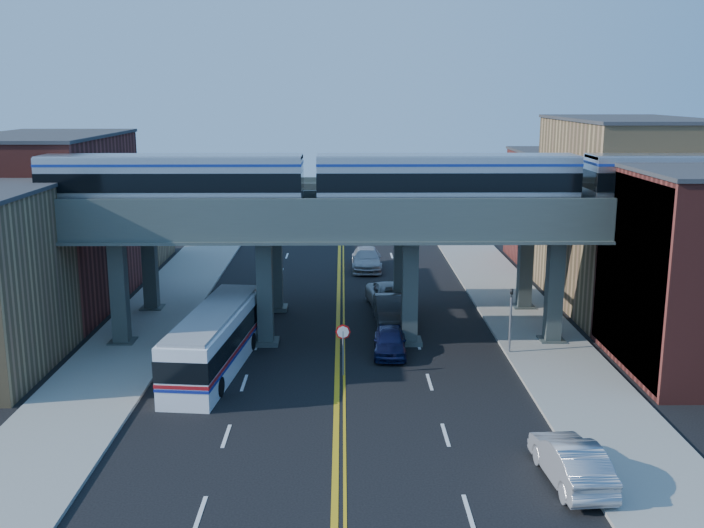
# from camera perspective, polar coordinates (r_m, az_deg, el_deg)

# --- Properties ---
(ground) EXTENTS (120.00, 120.00, 0.00)m
(ground) POSITION_cam_1_polar(r_m,az_deg,el_deg) (36.56, -1.12, -9.74)
(ground) COLOR black
(ground) RESTS_ON ground
(sidewalk_west) EXTENTS (5.00, 70.00, 0.16)m
(sidewalk_west) POSITION_cam_1_polar(r_m,az_deg,el_deg) (47.44, -15.11, -4.82)
(sidewalk_west) COLOR gray
(sidewalk_west) RESTS_ON ground
(sidewalk_east) EXTENTS (5.00, 70.00, 0.16)m
(sidewalk_east) POSITION_cam_1_polar(r_m,az_deg,el_deg) (47.30, 13.09, -4.76)
(sidewalk_east) COLOR gray
(sidewalk_east) RESTS_ON ground
(building_west_b) EXTENTS (8.00, 14.00, 11.00)m
(building_west_b) POSITION_cam_1_polar(r_m,az_deg,el_deg) (53.92, -21.11, 2.75)
(building_west_b) COLOR maroon
(building_west_b) RESTS_ON ground
(building_west_c) EXTENTS (8.00, 10.00, 8.00)m
(building_west_c) POSITION_cam_1_polar(r_m,az_deg,el_deg) (66.33, -17.18, 3.39)
(building_west_c) COLOR #9F7E52
(building_west_c) RESTS_ON ground
(building_east_b) EXTENTS (8.00, 14.00, 12.00)m
(building_east_b) POSITION_cam_1_polar(r_m,az_deg,el_deg) (53.64, 19.19, 3.39)
(building_east_b) COLOR #9F7E52
(building_east_b) RESTS_ON ground
(building_east_c) EXTENTS (8.00, 10.00, 9.00)m
(building_east_c) POSITION_cam_1_polar(r_m,az_deg,el_deg) (66.10, 15.34, 3.91)
(building_east_c) COLOR maroon
(building_east_c) RESTS_ON ground
(mural_panel) EXTENTS (0.10, 9.50, 9.50)m
(mural_panel) POSITION_cam_1_polar(r_m,az_deg,el_deg) (41.45, 19.44, -0.89)
(mural_panel) COLOR teal
(mural_panel) RESTS_ON ground
(elevated_viaduct_near) EXTENTS (52.00, 3.60, 7.40)m
(elevated_viaduct_near) POSITION_cam_1_polar(r_m,az_deg,el_deg) (42.49, -1.08, 2.50)
(elevated_viaduct_near) COLOR #414B47
(elevated_viaduct_near) RESTS_ON ground
(elevated_viaduct_far) EXTENTS (52.00, 3.60, 7.40)m
(elevated_viaduct_far) POSITION_cam_1_polar(r_m,az_deg,el_deg) (49.40, -1.03, 3.90)
(elevated_viaduct_far) COLOR #414B47
(elevated_viaduct_far) RESTS_ON ground
(transit_train) EXTENTS (43.11, 2.70, 3.14)m
(transit_train) POSITION_cam_1_polar(r_m,az_deg,el_deg) (42.48, 6.87, 6.00)
(transit_train) COLOR black
(transit_train) RESTS_ON elevated_viaduct_near
(stop_sign) EXTENTS (0.76, 0.09, 2.63)m
(stop_sign) POSITION_cam_1_polar(r_m,az_deg,el_deg) (38.77, -0.66, -5.65)
(stop_sign) COLOR slate
(stop_sign) RESTS_ON ground
(traffic_signal) EXTENTS (0.15, 0.18, 4.10)m
(traffic_signal) POSITION_cam_1_polar(r_m,az_deg,el_deg) (42.43, 11.47, -3.54)
(traffic_signal) COLOR slate
(traffic_signal) RESTS_ON ground
(transit_bus) EXTENTS (3.73, 11.51, 2.91)m
(transit_bus) POSITION_cam_1_polar(r_m,az_deg,el_deg) (40.32, -9.92, -5.52)
(transit_bus) COLOR white
(transit_bus) RESTS_ON ground
(car_lane_a) EXTENTS (1.93, 4.34, 1.45)m
(car_lane_a) POSITION_cam_1_polar(r_m,az_deg,el_deg) (42.19, 2.78, -5.63)
(car_lane_a) COLOR #10153A
(car_lane_a) RESTS_ON ground
(car_lane_b) EXTENTS (2.01, 5.36, 1.75)m
(car_lane_b) POSITION_cam_1_polar(r_m,az_deg,el_deg) (47.32, 2.85, -3.43)
(car_lane_b) COLOR #333335
(car_lane_b) RESTS_ON ground
(car_lane_c) EXTENTS (3.19, 5.89, 1.57)m
(car_lane_c) POSITION_cam_1_polar(r_m,az_deg,el_deg) (50.94, 2.79, -2.38)
(car_lane_c) COLOR #BDBCBF
(car_lane_c) RESTS_ON ground
(car_lane_d) EXTENTS (2.38, 5.75, 1.66)m
(car_lane_d) POSITION_cam_1_polar(r_m,az_deg,el_deg) (62.00, 1.07, 0.36)
(car_lane_d) COLOR #AAAAAF
(car_lane_d) RESTS_ON ground
(car_parked_curb) EXTENTS (2.08, 5.02, 1.62)m
(car_parked_curb) POSITION_cam_1_polar(r_m,az_deg,el_deg) (30.08, 15.66, -13.65)
(car_parked_curb) COLOR #9E9EA3
(car_parked_curb) RESTS_ON ground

